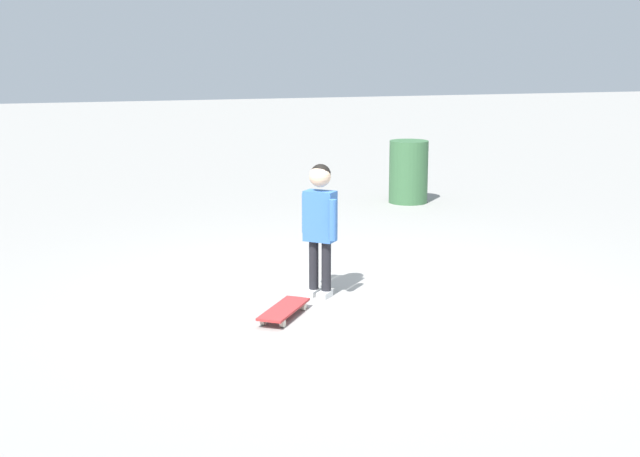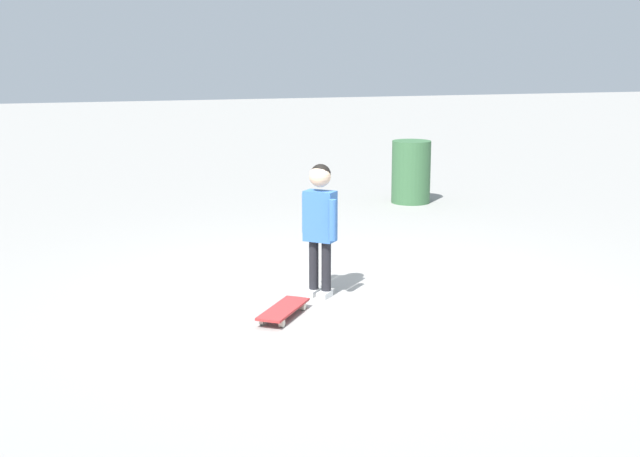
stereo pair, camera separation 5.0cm
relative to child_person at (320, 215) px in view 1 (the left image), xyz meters
name	(u,v)px [view 1 (the left image)]	position (x,y,z in m)	size (l,w,h in m)	color
ground_plane	(345,297)	(-0.11, -0.18, -0.66)	(50.00, 50.00, 0.00)	gray
child_person	(320,215)	(0.00, 0.00, 0.00)	(0.39, 0.28, 1.06)	black
skateboard	(284,310)	(-0.45, 0.42, -0.60)	(0.60, 0.52, 0.07)	#B22D2D
trash_bin	(409,172)	(3.64, -2.34, -0.26)	(0.49, 0.49, 0.79)	#38663D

